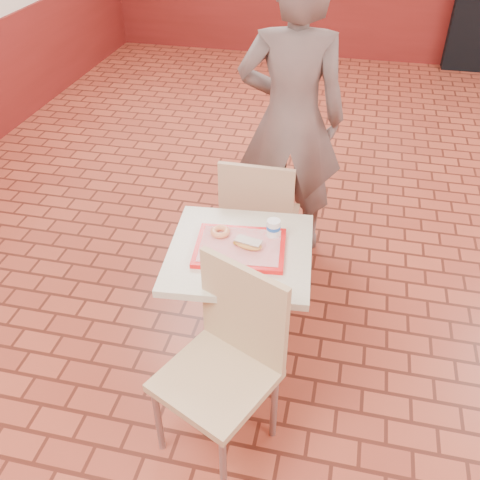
% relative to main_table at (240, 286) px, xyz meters
% --- Properties ---
extents(wainscot_band, '(8.00, 10.00, 1.00)m').
position_rel_main_table_xyz_m(wainscot_band, '(1.07, 0.36, 0.00)').
color(wainscot_band, '#5F1512').
rests_on(wainscot_band, ground).
extents(main_table, '(0.70, 0.70, 0.74)m').
position_rel_main_table_xyz_m(main_table, '(0.00, 0.00, 0.00)').
color(main_table, beige).
rests_on(main_table, ground).
extents(chair_main_front, '(0.59, 0.59, 0.97)m').
position_rel_main_table_xyz_m(chair_main_front, '(0.05, -0.50, 0.04)').
color(chair_main_front, tan).
rests_on(chair_main_front, ground).
extents(chair_main_back, '(0.43, 0.43, 0.93)m').
position_rel_main_table_xyz_m(chair_main_back, '(-0.02, 0.61, 0.02)').
color(chair_main_back, tan).
rests_on(chair_main_back, ground).
extents(customer, '(0.73, 0.52, 1.88)m').
position_rel_main_table_xyz_m(customer, '(0.08, 1.12, 0.44)').
color(customer, '#63514D').
rests_on(customer, ground).
extents(serving_tray, '(0.44, 0.34, 0.03)m').
position_rel_main_table_xyz_m(serving_tray, '(0.00, -0.00, 0.25)').
color(serving_tray, red).
rests_on(serving_tray, main_table).
extents(ring_donut, '(0.13, 0.13, 0.03)m').
position_rel_main_table_xyz_m(ring_donut, '(-0.12, 0.07, 0.28)').
color(ring_donut, '#EE8A57').
rests_on(ring_donut, serving_tray).
extents(long_john_donut, '(0.16, 0.10, 0.05)m').
position_rel_main_table_xyz_m(long_john_donut, '(0.04, -0.01, 0.29)').
color(long_john_donut, gold).
rests_on(long_john_donut, serving_tray).
extents(paper_cup, '(0.07, 0.07, 0.09)m').
position_rel_main_table_xyz_m(paper_cup, '(0.14, 0.12, 0.31)').
color(paper_cup, white).
rests_on(paper_cup, serving_tray).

